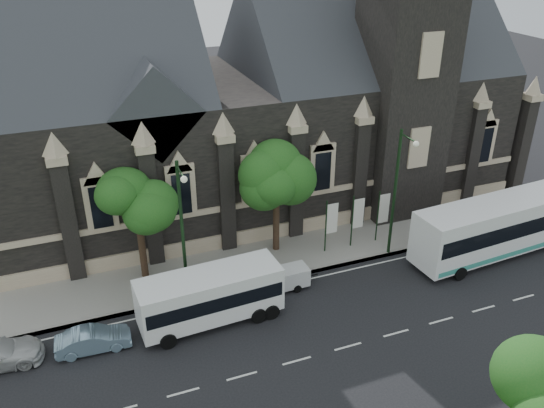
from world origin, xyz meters
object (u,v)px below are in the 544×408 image
tree_walk_right (278,172)px  street_lamp_mid (183,226)px  box_trailer (293,276)px  banner_flag_center (356,217)px  street_lamp_near (397,188)px  tree_walk_left (139,195)px  tour_coach (505,224)px  sedan (93,340)px  banner_flag_right (382,212)px  shuttle_bus (210,295)px  banner_flag_left (330,222)px

tree_walk_right → street_lamp_mid: street_lamp_mid is taller
box_trailer → banner_flag_center: bearing=25.2°
street_lamp_near → box_trailer: (-7.57, -0.94, -4.34)m
street_lamp_mid → box_trailer: size_ratio=3.50×
banner_flag_center → tree_walk_right: bearing=161.4°
tree_walk_left → tour_coach: 24.10m
tree_walk_right → sedan: (-12.91, -5.98, -5.18)m
banner_flag_right → box_trailer: banner_flag_right is taller
tree_walk_left → shuttle_bus: bearing=-66.4°
street_lamp_near → sedan: street_lamp_near is taller
street_lamp_mid → sedan: 7.62m
tree_walk_right → banner_flag_left: 4.92m
tree_walk_right → banner_flag_left: bearing=-29.1°
box_trailer → tree_walk_right: bearing=79.6°
banner_flag_left → tour_coach: 11.79m
banner_flag_right → tour_coach: banner_flag_right is taller
street_lamp_near → banner_flag_right: bearing=81.4°
banner_flag_center → tour_coach: 9.95m
tree_walk_right → box_trailer: (-0.78, -4.56, -5.04)m
banner_flag_center → tour_coach: banner_flag_center is taller
banner_flag_left → box_trailer: (-3.85, -2.84, -1.61)m
banner_flag_left → tour_coach: banner_flag_left is taller
banner_flag_center → banner_flag_right: bearing=0.0°
banner_flag_left → sedan: bearing=-165.0°
street_lamp_mid → shuttle_bus: (0.78, -2.29, -3.32)m
banner_flag_right → box_trailer: (-7.85, -2.84, -1.61)m
banner_flag_right → tree_walk_left: bearing=174.0°
street_lamp_near → shuttle_bus: (-13.22, -2.29, -3.32)m
street_lamp_near → street_lamp_mid: size_ratio=1.00×
box_trailer → sedan: (-12.13, -1.43, -0.14)m
tour_coach → sedan: bearing=176.2°
street_lamp_mid → tree_walk_right: bearing=26.6°
box_trailer → banner_flag_left: bearing=35.7°
shuttle_bus → box_trailer: size_ratio=3.18×
sedan → shuttle_bus: bearing=-86.7°
tree_walk_right → tour_coach: 15.71m
banner_flag_right → shuttle_bus: size_ratio=0.49×
tree_walk_right → banner_flag_center: 6.36m
street_lamp_mid → shuttle_bus: 4.11m
banner_flag_center → tour_coach: size_ratio=0.29×
banner_flag_right → sedan: size_ratio=1.03×
street_lamp_mid → box_trailer: bearing=-8.3°
banner_flag_center → sedan: (-17.99, -4.27, -1.74)m
tree_walk_left → banner_flag_right: 16.52m
street_lamp_mid → tour_coach: bearing=-6.3°
banner_flag_right → box_trailer: bearing=-160.1°
street_lamp_near → sedan: (-19.70, -2.36, -4.47)m
tour_coach → box_trailer: tour_coach is taller
street_lamp_mid → tour_coach: street_lamp_mid is taller
banner_flag_left → banner_flag_right: 4.00m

